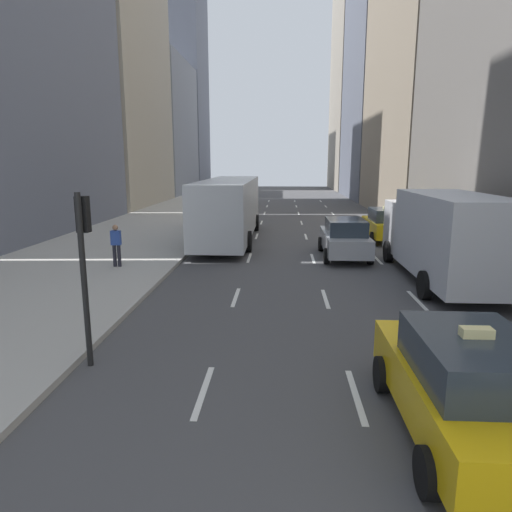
% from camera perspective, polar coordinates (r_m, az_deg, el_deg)
% --- Properties ---
extents(sidewalk_left, '(8.00, 66.00, 0.15)m').
position_cam_1_polar(sidewalk_left, '(28.23, -13.73, 3.01)').
color(sidewalk_left, '#ADAAA3').
rests_on(sidewalk_left, ground).
extents(lane_markings, '(5.72, 56.00, 0.01)m').
position_cam_1_polar(lane_markings, '(23.12, 6.63, 1.23)').
color(lane_markings, white).
rests_on(lane_markings, ground).
extents(building_row_left, '(6.00, 77.98, 35.69)m').
position_cam_1_polar(building_row_left, '(42.56, -20.01, 26.47)').
color(building_row_left, slate).
rests_on(building_row_left, ground).
extents(building_row_right, '(6.00, 82.62, 37.24)m').
position_cam_1_polar(building_row_right, '(47.17, 18.16, 25.44)').
color(building_row_right, gray).
rests_on(building_row_right, ground).
extents(taxi_lead, '(2.02, 4.40, 1.87)m').
position_cam_1_polar(taxi_lead, '(7.79, 24.69, -14.48)').
color(taxi_lead, yellow).
rests_on(taxi_lead, ground).
extents(taxi_second, '(2.02, 4.40, 1.87)m').
position_cam_1_polar(taxi_second, '(25.53, 15.89, 3.83)').
color(taxi_second, yellow).
rests_on(taxi_second, ground).
extents(sedan_black_near, '(2.02, 4.63, 1.73)m').
position_cam_1_polar(sedan_black_near, '(20.51, 11.01, 2.24)').
color(sedan_black_near, '#9EA0A5').
rests_on(sedan_black_near, ground).
extents(city_bus, '(2.80, 11.61, 3.25)m').
position_cam_1_polar(city_bus, '(24.60, -3.39, 6.11)').
color(city_bus, '#B7BCC1').
rests_on(city_bus, ground).
extents(box_truck, '(2.58, 8.40, 3.15)m').
position_cam_1_polar(box_truck, '(17.12, 22.27, 2.54)').
color(box_truck, silver).
rests_on(box_truck, ground).
extents(pedestrian_far_walking, '(0.36, 0.22, 1.65)m').
position_cam_1_polar(pedestrian_far_walking, '(18.51, -17.08, 1.51)').
color(pedestrian_far_walking, '#23232D').
rests_on(pedestrian_far_walking, sidewalk_left).
extents(traffic_light_pole, '(0.24, 0.42, 3.60)m').
position_cam_1_polar(traffic_light_pole, '(9.78, -20.73, 0.53)').
color(traffic_light_pole, black).
rests_on(traffic_light_pole, ground).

